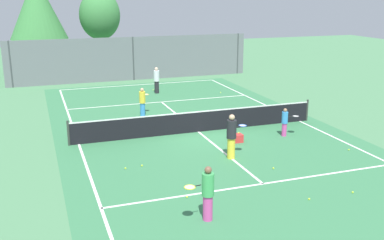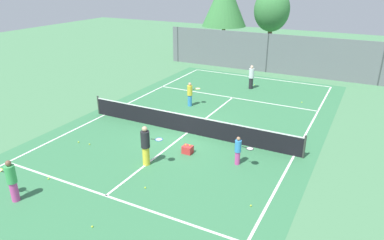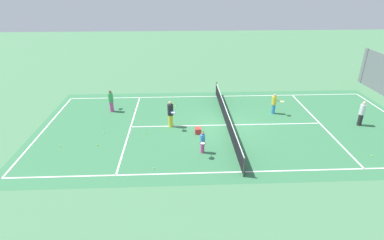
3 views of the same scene
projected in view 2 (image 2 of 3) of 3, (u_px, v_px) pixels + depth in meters
The scene contains 20 objects.
ground_plane at pixel (187, 133), 18.43m from camera, with size 80.00×80.00×0.00m, color #4C8456.
court_surface at pixel (187, 133), 18.43m from camera, with size 13.00×25.00×0.01m.
tennis_net at pixel (187, 124), 18.24m from camera, with size 11.90×0.10×1.10m.
perimeter_fence at pixel (267, 53), 29.30m from camera, with size 18.00×0.12×3.20m.
tree_0 at pixel (225, 1), 35.37m from camera, with size 4.49×4.49×7.72m.
tree_1 at pixel (272, 10), 33.51m from camera, with size 3.35×3.24×6.54m.
player_0 at pixel (190, 94), 21.92m from camera, with size 0.71×0.86×1.51m.
player_1 at pixel (238, 150), 15.13m from camera, with size 0.85×0.36×1.30m.
player_2 at pixel (146, 145), 15.01m from camera, with size 0.96×0.60×1.79m.
player_3 at pixel (251, 77), 25.24m from camera, with size 0.36×0.36×1.70m.
player_4 at pixel (12, 180), 12.60m from camera, with size 0.93×0.44×1.64m.
ball_crate at pixel (188, 150), 16.28m from camera, with size 0.45×0.38×0.43m.
tennis_ball_0 at pixel (254, 85), 26.30m from camera, with size 0.07×0.07×0.07m, color #CCE533.
tennis_ball_1 at pixel (145, 188), 13.63m from camera, with size 0.07×0.07×0.07m, color #CCE533.
tennis_ball_2 at pixel (89, 144), 17.12m from camera, with size 0.07×0.07×0.07m, color #CCE533.
tennis_ball_3 at pixel (251, 206), 12.57m from camera, with size 0.07×0.07×0.07m, color #CCE533.
tennis_ball_5 at pixel (92, 227), 11.52m from camera, with size 0.07×0.07×0.07m, color #CCE533.
tennis_ball_7 at pixel (79, 142), 17.34m from camera, with size 0.07×0.07×0.07m, color #CCE533.
tennis_ball_8 at pixel (49, 179), 14.23m from camera, with size 0.07×0.07×0.07m, color #CCE533.
tennis_ball_9 at pixel (302, 102), 22.74m from camera, with size 0.07×0.07×0.07m, color #CCE533.
Camera 2 is at (7.98, -14.78, 7.62)m, focal length 33.19 mm.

